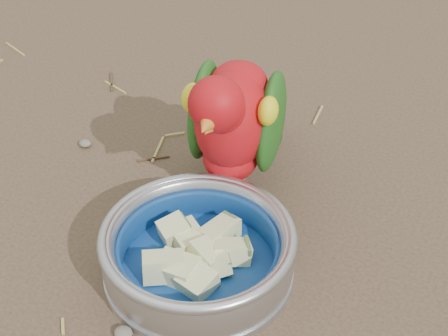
% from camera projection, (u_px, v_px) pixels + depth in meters
% --- Properties ---
extents(ground, '(60.00, 60.00, 0.00)m').
position_uv_depth(ground, '(100.00, 299.00, 0.72)').
color(ground, brown).
extents(food_bowl, '(0.21, 0.21, 0.02)m').
position_uv_depth(food_bowl, '(199.00, 269.00, 0.74)').
color(food_bowl, '#B2B2BA').
rests_on(food_bowl, ground).
extents(bowl_wall, '(0.21, 0.21, 0.04)m').
position_uv_depth(bowl_wall, '(198.00, 249.00, 0.73)').
color(bowl_wall, '#B2B2BA').
rests_on(bowl_wall, food_bowl).
extents(fruit_wedges, '(0.12, 0.12, 0.03)m').
position_uv_depth(fruit_wedges, '(198.00, 254.00, 0.73)').
color(fruit_wedges, beige).
rests_on(fruit_wedges, food_bowl).
extents(lory_parrot, '(0.14, 0.25, 0.19)m').
position_uv_depth(lory_parrot, '(233.00, 132.00, 0.80)').
color(lory_parrot, '#B20E14').
rests_on(lory_parrot, ground).
extents(ground_debris, '(0.90, 0.80, 0.01)m').
position_uv_depth(ground_debris, '(143.00, 262.00, 0.76)').
color(ground_debris, tan).
rests_on(ground_debris, ground).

